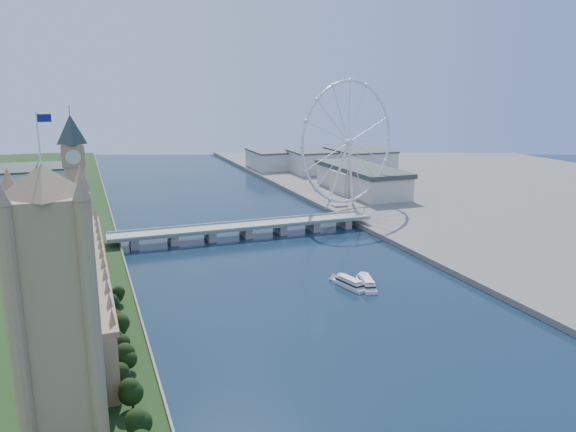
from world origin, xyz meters
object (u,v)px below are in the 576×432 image
victoria_tower (55,300)px  london_eye (348,143)px  tour_boat_far (349,287)px  tour_boat_near (366,287)px

victoria_tower → london_eye: bearing=49.6°
victoria_tower → tour_boat_far: bearing=33.6°
victoria_tower → tour_boat_far: size_ratio=3.81×
london_eye → tour_boat_near: london_eye is taller
tour_boat_near → tour_boat_far: size_ratio=1.03×
tour_boat_near → tour_boat_far: 10.64m
london_eye → tour_boat_far: london_eye is taller
london_eye → tour_boat_near: (-83.15, -196.41, -67.52)m
london_eye → tour_boat_near: 223.71m
london_eye → tour_boat_far: size_ratio=4.23×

